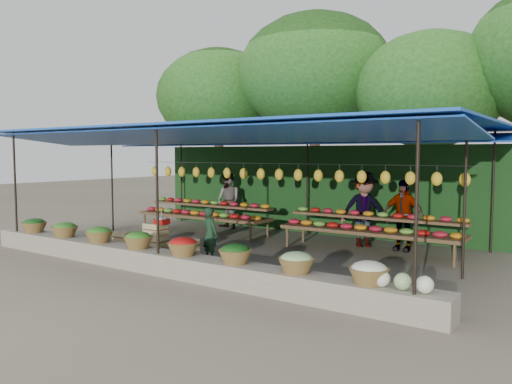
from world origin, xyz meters
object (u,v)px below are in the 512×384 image
Objects in this scene: crate_counter at (155,244)px; blue_crate_front at (41,237)px; blue_crate_back at (94,243)px; vendor_seated at (210,234)px; weighing_scale at (162,221)px.

crate_counter is 3.79m from blue_crate_front.
vendor_seated is at bearing -10.03° from blue_crate_back.
crate_counter is 0.58m from weighing_scale.
vendor_seated reaches higher than blue_crate_back.
weighing_scale is at bearing 39.92° from vendor_seated.
weighing_scale is at bearing -18.50° from blue_crate_back.
vendor_seated is 3.29m from blue_crate_back.
weighing_scale is at bearing 15.24° from blue_crate_front.
crate_counter is at bearing -18.46° from blue_crate_back.
vendor_seated reaches higher than blue_crate_front.
weighing_scale is 0.66× the size of blue_crate_front.
weighing_scale reaches higher than blue_crate_back.
weighing_scale is at bearing -0.00° from crate_counter.
crate_counter is 5.34× the size of blue_crate_back.
crate_counter reaches higher than blue_crate_back.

